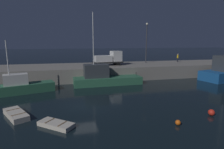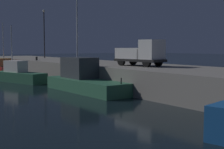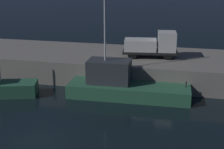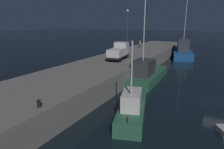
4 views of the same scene
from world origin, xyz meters
name	(u,v)px [view 3 (image 3 of 4)]	position (x,y,z in m)	size (l,w,h in m)	color
ground_plane	(37,141)	(0.00, 0.00, 0.00)	(320.00, 320.00, 0.00)	black
pier_quay	(99,64)	(0.00, 14.91, 1.14)	(76.42, 9.12, 2.29)	gray
fishing_boat_blue	(124,85)	(3.81, 9.24, 1.03)	(10.55, 3.87, 10.78)	#2D6647
utility_truck	(153,45)	(5.67, 14.42, 3.53)	(5.55, 2.69, 2.58)	black
bollard_central	(108,62)	(2.04, 10.74, 2.58)	(0.28, 0.28, 0.59)	black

